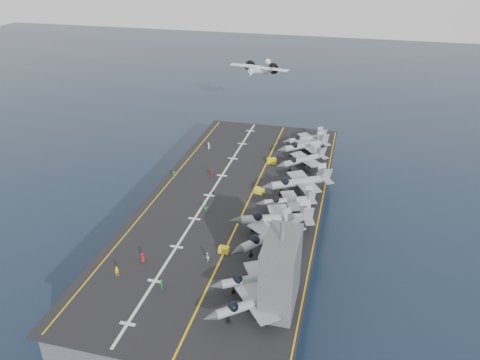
% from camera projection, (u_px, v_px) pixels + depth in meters
% --- Properties ---
extents(ground, '(500.00, 500.00, 0.00)m').
position_uv_depth(ground, '(236.00, 238.00, 107.08)').
color(ground, '#142135').
rests_on(ground, ground).
extents(hull, '(36.00, 90.00, 10.00)m').
position_uv_depth(hull, '(236.00, 220.00, 104.77)').
color(hull, '#56595E').
rests_on(hull, ground).
extents(flight_deck, '(38.00, 92.00, 0.40)m').
position_uv_depth(flight_deck, '(235.00, 199.00, 102.36)').
color(flight_deck, black).
rests_on(flight_deck, hull).
extents(foul_line, '(0.35, 90.00, 0.02)m').
position_uv_depth(foul_line, '(249.00, 200.00, 101.61)').
color(foul_line, gold).
rests_on(foul_line, flight_deck).
extents(landing_centerline, '(0.50, 90.00, 0.02)m').
position_uv_depth(landing_centerline, '(209.00, 195.00, 103.58)').
color(landing_centerline, silver).
rests_on(landing_centerline, flight_deck).
extents(deck_edge_port, '(0.25, 90.00, 0.02)m').
position_uv_depth(deck_edge_port, '(163.00, 189.00, 105.99)').
color(deck_edge_port, gold).
rests_on(deck_edge_port, flight_deck).
extents(deck_edge_stbd, '(0.25, 90.00, 0.02)m').
position_uv_depth(deck_edge_stbd, '(320.00, 209.00, 98.21)').
color(deck_edge_stbd, gold).
rests_on(deck_edge_stbd, flight_deck).
extents(island_superstructure, '(5.00, 10.00, 15.00)m').
position_uv_depth(island_superstructure, '(281.00, 264.00, 69.74)').
color(island_superstructure, '#56595E').
rests_on(island_superstructure, flight_deck).
extents(fighter_jet_0, '(16.51, 15.84, 4.79)m').
position_uv_depth(fighter_jet_0, '(252.00, 303.00, 69.77)').
color(fighter_jet_0, '#8F969F').
rests_on(fighter_jet_0, flight_deck).
extents(fighter_jet_1, '(16.20, 14.51, 4.69)m').
position_uv_depth(fighter_jet_1, '(256.00, 278.00, 74.96)').
color(fighter_jet_1, '#A1A9B0').
rests_on(fighter_jet_1, flight_deck).
extents(fighter_jet_2, '(17.95, 19.03, 5.51)m').
position_uv_depth(fighter_jet_2, '(269.00, 235.00, 85.05)').
color(fighter_jet_2, '#9DA4AE').
rests_on(fighter_jet_2, flight_deck).
extents(fighter_jet_3, '(18.91, 15.56, 5.65)m').
position_uv_depth(fighter_jet_3, '(276.00, 218.00, 90.03)').
color(fighter_jet_3, '#9FA4AE').
rests_on(fighter_jet_3, flight_deck).
extents(fighter_jet_4, '(15.08, 13.02, 4.41)m').
position_uv_depth(fighter_jet_4, '(289.00, 200.00, 97.34)').
color(fighter_jet_4, gray).
rests_on(fighter_jet_4, flight_deck).
extents(fighter_jet_5, '(19.53, 17.71, 5.65)m').
position_uv_depth(fighter_jet_5, '(300.00, 181.00, 103.52)').
color(fighter_jet_5, gray).
rests_on(fighter_jet_5, flight_deck).
extents(fighter_jet_6, '(16.60, 16.44, 4.87)m').
position_uv_depth(fighter_jet_6, '(303.00, 159.00, 114.75)').
color(fighter_jet_6, '#9299A0').
rests_on(fighter_jet_6, flight_deck).
extents(fighter_jet_7, '(17.66, 16.77, 5.11)m').
position_uv_depth(fighter_jet_7, '(305.00, 145.00, 122.25)').
color(fighter_jet_7, '#8F959E').
rests_on(fighter_jet_7, flight_deck).
extents(fighter_jet_8, '(15.45, 14.30, 4.46)m').
position_uv_depth(fighter_jet_8, '(307.00, 138.00, 127.18)').
color(fighter_jet_8, gray).
rests_on(fighter_jet_8, flight_deck).
extents(tow_cart_a, '(1.91, 1.30, 1.11)m').
position_uv_depth(tow_cart_a, '(224.00, 250.00, 84.70)').
color(tow_cart_a, yellow).
rests_on(tow_cart_a, flight_deck).
extents(tow_cart_b, '(2.37, 1.95, 1.22)m').
position_uv_depth(tow_cart_b, '(259.00, 191.00, 104.26)').
color(tow_cart_b, yellow).
rests_on(tow_cart_b, flight_deck).
extents(tow_cart_c, '(2.59, 2.04, 1.36)m').
position_uv_depth(tow_cart_c, '(272.00, 161.00, 117.88)').
color(tow_cart_c, yellow).
rests_on(tow_cart_c, flight_deck).
extents(crew_0, '(0.88, 1.21, 1.88)m').
position_uv_depth(crew_0, '(143.00, 257.00, 82.00)').
color(crew_0, '#B21919').
rests_on(crew_0, flight_deck).
extents(crew_1, '(1.34, 1.21, 1.86)m').
position_uv_depth(crew_1, '(117.00, 271.00, 78.65)').
color(crew_1, gold).
rests_on(crew_1, flight_deck).
extents(crew_2, '(1.39, 1.29, 1.93)m').
position_uv_depth(crew_2, '(206.00, 208.00, 96.81)').
color(crew_2, '#2A8D3B').
rests_on(crew_2, flight_deck).
extents(crew_3, '(1.30, 1.17, 1.81)m').
position_uv_depth(crew_3, '(174.00, 175.00, 110.36)').
color(crew_3, '#2A7C2C').
rests_on(crew_3, flight_deck).
extents(crew_4, '(1.48, 1.41, 2.06)m').
position_uv_depth(crew_4, '(211.00, 173.00, 111.21)').
color(crew_4, red).
rests_on(crew_4, flight_deck).
extents(crew_5, '(1.31, 1.23, 1.81)m').
position_uv_depth(crew_5, '(209.00, 146.00, 125.86)').
color(crew_5, silver).
rests_on(crew_5, flight_deck).
extents(crew_6, '(1.24, 1.34, 1.85)m').
position_uv_depth(crew_6, '(162.00, 284.00, 75.67)').
color(crew_6, '#217D37').
rests_on(crew_6, flight_deck).
extents(crew_7, '(0.88, 1.18, 1.82)m').
position_uv_depth(crew_7, '(207.00, 257.00, 82.17)').
color(crew_7, silver).
rests_on(crew_7, flight_deck).
extents(transport_plane, '(22.79, 17.79, 4.81)m').
position_uv_depth(transport_plane, '(259.00, 71.00, 153.59)').
color(transport_plane, silver).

